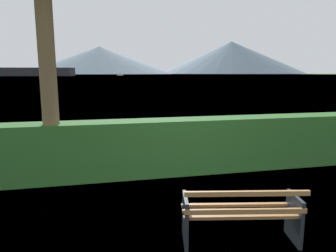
{
  "coord_description": "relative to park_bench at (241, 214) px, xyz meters",
  "views": [
    {
      "loc": [
        -1.86,
        -3.72,
        2.37
      ],
      "look_at": [
        0.0,
        4.68,
        0.86
      ],
      "focal_mm": 32.83,
      "sensor_mm": 36.0,
      "label": 1
    }
  ],
  "objects": [
    {
      "name": "park_bench",
      "position": [
        0.0,
        0.0,
        0.0
      ],
      "size": [
        1.7,
        0.86,
        0.87
      ],
      "color": "olive",
      "rests_on": "ground_plane"
    },
    {
      "name": "water_surface",
      "position": [
        0.01,
        306.35,
        -0.42
      ],
      "size": [
        620.0,
        620.0,
        0.0
      ],
      "primitive_type": "plane",
      "color": "#6B8EA3",
      "rests_on": "ground_plane"
    },
    {
      "name": "distant_hills",
      "position": [
        -31.9,
        579.53,
        32.82
      ],
      "size": [
        837.04,
        317.78,
        77.66
      ],
      "color": "slate",
      "rests_on": "ground_plane"
    },
    {
      "name": "hedge_row",
      "position": [
        0.01,
        3.21,
        0.22
      ],
      "size": [
        13.83,
        0.72,
        1.29
      ],
      "primitive_type": "cube",
      "color": "#285B23",
      "rests_on": "ground_plane"
    },
    {
      "name": "ground_plane",
      "position": [
        0.01,
        0.06,
        -0.42
      ],
      "size": [
        1400.0,
        1400.0,
        0.0
      ],
      "primitive_type": "plane",
      "color": "#4C6B33"
    },
    {
      "name": "fishing_boat_near",
      "position": [
        14.82,
        254.27,
        0.19
      ],
      "size": [
        4.87,
        3.26,
        1.65
      ],
      "color": "silver",
      "rests_on": "water_surface"
    }
  ]
}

